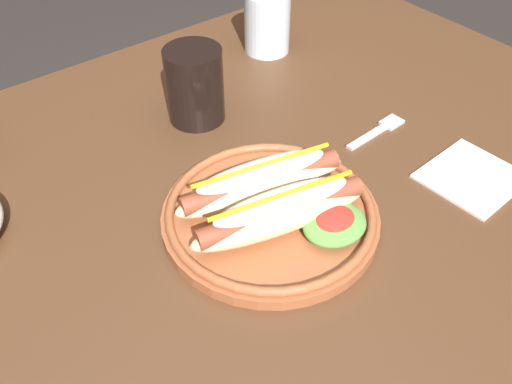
# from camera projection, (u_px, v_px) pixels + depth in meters

# --- Properties ---
(dining_table) EXTENTS (1.32, 0.87, 0.74)m
(dining_table) POSITION_uv_depth(u_px,v_px,m) (232.00, 226.00, 0.85)
(dining_table) COLOR #51331E
(dining_table) RESTS_ON ground_plane
(hot_dog_plate) EXTENTS (0.28, 0.28, 0.08)m
(hot_dog_plate) POSITION_uv_depth(u_px,v_px,m) (273.00, 208.00, 0.70)
(hot_dog_plate) COLOR #9E5633
(hot_dog_plate) RESTS_ON dining_table
(fork) EXTENTS (0.12, 0.03, 0.00)m
(fork) POSITION_uv_depth(u_px,v_px,m) (379.00, 130.00, 0.87)
(fork) COLOR silver
(fork) RESTS_ON dining_table
(soda_cup) EXTENTS (0.09, 0.09, 0.12)m
(soda_cup) POSITION_uv_depth(u_px,v_px,m) (195.00, 85.00, 0.86)
(soda_cup) COLOR black
(soda_cup) RESTS_ON dining_table
(water_cup) EXTENTS (0.09, 0.09, 0.11)m
(water_cup) POSITION_uv_depth(u_px,v_px,m) (267.00, 22.00, 1.02)
(water_cup) COLOR silver
(water_cup) RESTS_ON dining_table
(napkin) EXTENTS (0.14, 0.13, 0.00)m
(napkin) POSITION_uv_depth(u_px,v_px,m) (472.00, 177.00, 0.78)
(napkin) COLOR white
(napkin) RESTS_ON dining_table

